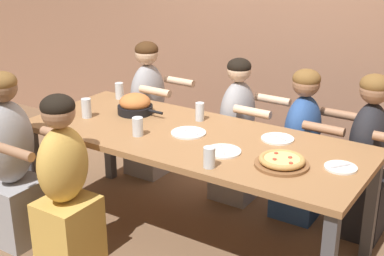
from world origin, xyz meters
TOP-DOWN VIEW (x-y plane):
  - ground_plane at (0.00, 0.00)m, footprint 18.00×18.00m
  - dining_table at (0.00, 0.00)m, footprint 2.30×0.93m
  - pizza_board_main at (0.69, -0.13)m, footprint 0.31×0.31m
  - skillet_bowl at (-0.59, 0.15)m, footprint 0.37×0.26m
  - empty_plate_a at (0.31, -0.14)m, footprint 0.22×0.22m
  - empty_plate_b at (-0.03, 0.01)m, footprint 0.23×0.23m
  - empty_plate_c at (0.50, 0.23)m, footprint 0.21×0.21m
  - empty_plate_d at (0.98, 0.02)m, footprint 0.18×0.18m
  - drinking_glass_a at (-0.82, -0.11)m, footprint 0.07×0.07m
  - drinking_glass_b at (0.35, -0.37)m, footprint 0.07×0.07m
  - drinking_glass_c at (-0.11, 0.27)m, footprint 0.06×0.06m
  - drinking_glass_d at (-0.92, 0.36)m, footprint 0.07×0.07m
  - drinking_glass_e at (-0.29, -0.19)m, footprint 0.07×0.07m
  - diner_near_midleft at (-0.49, -0.68)m, footprint 0.51×0.40m
  - diner_far_center at (-0.02, 0.68)m, footprint 0.51×0.40m
  - diner_far_midright at (0.50, 0.68)m, footprint 0.51×0.40m
  - diner_far_left at (-0.88, 0.68)m, footprint 0.51×0.40m
  - diner_far_right at (0.96, 0.68)m, footprint 0.51×0.40m
  - diner_near_left at (-0.97, -0.68)m, footprint 0.51×0.40m

SIDE VIEW (x-z plane):
  - ground_plane at x=0.00m, z-range 0.00..0.00m
  - diner_far_center at x=-0.02m, z-range -0.05..1.07m
  - diner_far_midright at x=0.50m, z-range -0.05..1.07m
  - diner_near_midleft at x=-0.49m, z-range -0.04..1.08m
  - diner_far_right at x=0.96m, z-range -0.05..1.10m
  - diner_far_left at x=-0.88m, z-range -0.05..1.11m
  - diner_near_left at x=-0.97m, z-range -0.05..1.14m
  - dining_table at x=0.00m, z-range 0.30..1.05m
  - empty_plate_b at x=-0.03m, z-range 0.75..0.77m
  - empty_plate_a at x=0.31m, z-range 0.75..0.77m
  - empty_plate_c at x=0.50m, z-range 0.75..0.77m
  - empty_plate_d at x=0.98m, z-range 0.75..0.77m
  - pizza_board_main at x=0.69m, z-range 0.75..0.81m
  - drinking_glass_b at x=0.35m, z-range 0.74..0.86m
  - drinking_glass_c at x=-0.11m, z-range 0.74..0.87m
  - drinking_glass_a at x=-0.82m, z-range 0.74..0.88m
  - drinking_glass_e at x=-0.29m, z-range 0.75..0.87m
  - drinking_glass_d at x=-0.92m, z-range 0.75..0.88m
  - skillet_bowl at x=-0.59m, z-range 0.74..0.89m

